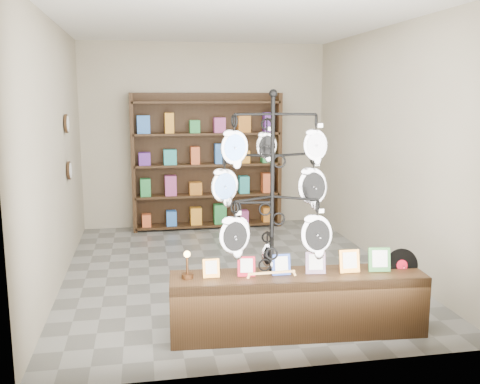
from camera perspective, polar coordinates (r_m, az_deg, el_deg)
The scene contains 6 objects.
ground at distance 6.75m, azimuth -1.05°, elevation -8.34°, with size 5.00×5.00×0.00m, color slate.
room_envelope at distance 6.41m, azimuth -1.11°, elevation 7.56°, with size 5.00×5.00×5.00m.
display_tree at distance 4.68m, azimuth 3.45°, elevation -0.54°, with size 1.13×0.97×2.20m.
front_shelf at distance 4.99m, azimuth 6.17°, elevation -11.74°, with size 2.33×0.63×0.81m.
back_shelving at distance 8.74m, azimuth -3.54°, elevation 2.83°, with size 2.42×0.36×2.20m.
wall_clocks at distance 7.20m, azimuth -17.89°, elevation 4.57°, with size 0.03×0.24×0.84m.
Camera 1 is at (-1.04, -6.31, 2.14)m, focal length 40.00 mm.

